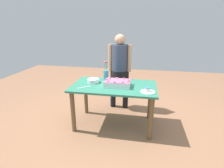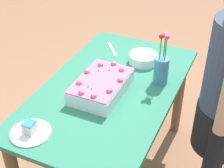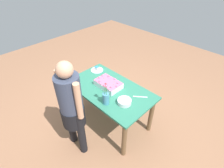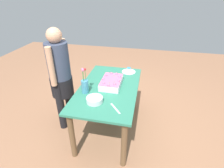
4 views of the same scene
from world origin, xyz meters
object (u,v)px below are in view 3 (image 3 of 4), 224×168
serving_plate_with_slice (97,69)px  flower_vase (106,98)px  fruit_bowl (124,102)px  cake_knife (140,97)px  person_standing (71,105)px  sheet_cake (108,84)px

serving_plate_with_slice → flower_vase: 0.87m
flower_vase → serving_plate_with_slice: bearing=147.3°
serving_plate_with_slice → flower_vase: size_ratio=0.64×
flower_vase → fruit_bowl: 0.27m
flower_vase → fruit_bowl: bearing=45.1°
flower_vase → fruit_bowl: (0.18, 0.18, -0.07)m
cake_knife → flower_vase: 0.52m
cake_knife → person_standing: 0.99m
cake_knife → sheet_cake: bearing=-22.2°
flower_vase → fruit_bowl: size_ratio=1.73×
cake_knife → flower_vase: bearing=21.0°
sheet_cake → serving_plate_with_slice: size_ratio=1.89×
sheet_cake → serving_plate_with_slice: 0.51m
flower_vase → cake_knife: bearing=60.3°
serving_plate_with_slice → fruit_bowl: (0.91, -0.29, 0.01)m
serving_plate_with_slice → cake_knife: serving_plate_with_slice is taller
fruit_bowl → serving_plate_with_slice: bearing=162.5°
fruit_bowl → person_standing: 0.72m
cake_knife → fruit_bowl: 0.28m
cake_knife → person_standing: bearing=24.0°
serving_plate_with_slice → fruit_bowl: bearing=-17.5°
sheet_cake → fruit_bowl: 0.45m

